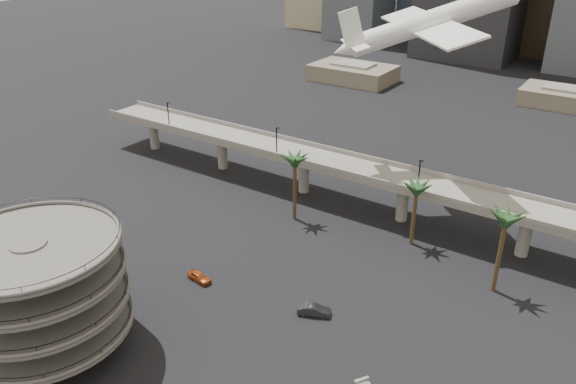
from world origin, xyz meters
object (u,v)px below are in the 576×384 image
Objects in this scene: airborne_jet at (432,22)px; car_b at (314,310)px; car_a at (199,277)px; parking_ramp at (38,287)px; overpass at (352,171)px.

car_b is (3.53, -44.97, -34.03)m from airborne_jet.
car_b is (19.44, 2.99, 0.05)m from car_a.
car_a is (5.86, 22.51, -9.09)m from parking_ramp.
overpass reaches higher than car_a.
overpass is 31.05m from airborne_jet.
car_b is (25.29, 25.50, -9.04)m from parking_ramp.
parking_ramp reaches higher than overpass.
airborne_jet is at bearing 72.84° from parking_ramp.
airborne_jet is 60.95m from car_a.
parking_ramp is at bearing 111.47° from car_b.
overpass is at bearing -3.61° from car_b.
car_a is (-15.90, -47.96, -34.09)m from airborne_jet.
parking_ramp is 4.58× the size of car_b.
overpass is at bearing -4.64° from car_a.
car_a is at bearing 74.99° from car_b.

